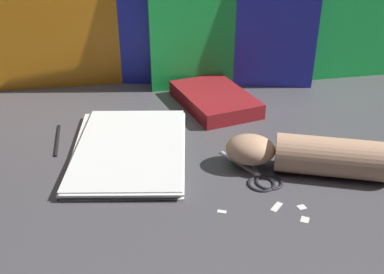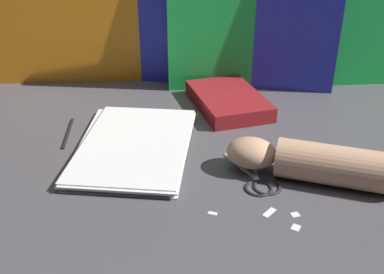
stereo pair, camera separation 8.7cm
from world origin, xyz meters
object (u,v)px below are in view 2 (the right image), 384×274
Objects in this scene: book_closed at (228,100)px; hand_forearm at (312,162)px; scissors at (258,179)px; paper_stack at (135,145)px.

hand_forearm reaches higher than book_closed.
scissors is 0.53× the size of hand_forearm.
book_closed is 1.64× the size of scissors.
paper_stack is 0.30m from book_closed.
paper_stack is at bearing -130.73° from book_closed.
hand_forearm reaches higher than scissors.
hand_forearm is (0.10, 0.01, 0.03)m from scissors.
paper_stack is at bearing 157.37° from scissors.
book_closed is (0.20, 0.23, 0.01)m from paper_stack.
paper_stack is 0.36m from hand_forearm.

